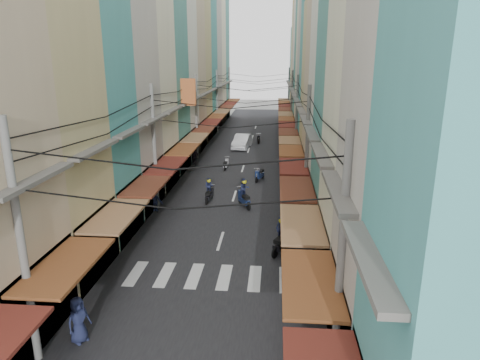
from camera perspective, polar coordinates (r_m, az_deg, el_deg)
The scene contains 15 objects.
ground at distance 25.70m, azimuth -2.05°, elevation -6.33°, with size 160.00×160.00×0.00m, color slate.
road at distance 44.76m, azimuth 0.97°, elevation 3.44°, with size 10.00×80.00×0.02m, color black.
sidewalk_left at distance 45.64m, azimuth -7.21°, elevation 3.59°, with size 3.00×80.00×0.06m, color gray.
sidewalk_right at distance 44.81m, azimuth 9.31°, elevation 3.27°, with size 3.00×80.00×0.06m, color gray.
crosswalk at distance 20.32m, azimuth -4.09°, elevation -12.69°, with size 7.55×2.40×0.01m.
building_row_left at distance 41.58m, azimuth -10.69°, elevation 15.78°, with size 7.80×67.67×23.70m.
building_row_right at distance 40.35m, azimuth 12.38°, elevation 15.17°, with size 7.80×68.98×22.59m.
utility_poles at distance 38.84m, azimuth 0.51°, elevation 11.34°, with size 10.20×66.13×8.20m.
white_car at distance 47.91m, azimuth 0.27°, elevation 4.27°, with size 5.35×2.10×1.89m, color silver.
bicycle at distance 27.96m, azimuth 13.96°, elevation -4.93°, with size 0.64×1.72×1.18m, color black.
moving_scooters at distance 31.31m, azimuth 1.13°, elevation -1.08°, with size 5.50×31.53×1.99m.
parked_scooters at distance 21.94m, azimuth 9.03°, elevation -9.28°, with size 12.86×14.97×0.99m.
pedestrians at distance 27.06m, azimuth -9.10°, elevation -3.00°, with size 12.02×26.82×2.21m.
market_umbrella at distance 18.80m, azimuth 17.79°, elevation -7.99°, with size 2.55×2.55×2.69m.
traffic_sign at distance 25.50m, azimuth 8.82°, elevation -1.34°, with size 0.10×0.67×3.06m.
Camera 1 is at (2.90, -23.59, 9.79)m, focal length 32.00 mm.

